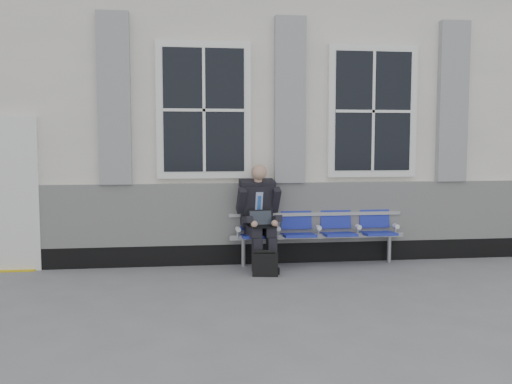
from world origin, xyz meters
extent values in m
plane|color=slate|center=(0.00, 0.00, 0.00)|extent=(70.00, 70.00, 0.00)
cube|color=white|center=(0.00, 3.50, 2.10)|extent=(14.00, 4.00, 4.20)
cube|color=gray|center=(0.00, 3.50, 4.32)|extent=(14.40, 4.40, 0.24)
cube|color=black|center=(0.00, 1.47, 0.15)|extent=(14.00, 0.10, 0.30)
cube|color=silver|center=(0.00, 1.46, 0.75)|extent=(14.00, 0.08, 0.90)
cube|color=gray|center=(-3.40, 1.44, 2.40)|extent=(0.45, 0.14, 2.40)
cube|color=gray|center=(-0.90, 1.44, 2.40)|extent=(0.45, 0.14, 2.40)
cube|color=gray|center=(1.60, 1.44, 2.40)|extent=(0.45, 0.14, 2.40)
cube|color=white|center=(-2.15, 1.46, 2.25)|extent=(1.35, 0.10, 1.95)
cube|color=black|center=(-2.15, 1.41, 2.25)|extent=(1.15, 0.02, 1.75)
cube|color=white|center=(0.35, 1.46, 2.25)|extent=(1.35, 0.10, 1.95)
cube|color=black|center=(0.35, 1.41, 2.25)|extent=(1.15, 0.02, 1.75)
cube|color=black|center=(-5.00, 1.60, 1.05)|extent=(0.95, 0.30, 2.10)
cube|color=gold|center=(-5.00, 1.48, 0.01)|extent=(0.95, 0.30, 0.02)
cube|color=#9EA0A3|center=(-0.50, 1.30, 0.42)|extent=(2.60, 0.07, 0.07)
cube|color=#9EA0A3|center=(-0.50, 1.42, 0.73)|extent=(2.60, 0.05, 0.05)
cylinder|color=#9EA0A3|center=(-1.60, 1.30, 0.20)|extent=(0.06, 0.06, 0.39)
cylinder|color=#9EA0A3|center=(0.60, 1.30, 0.20)|extent=(0.06, 0.06, 0.39)
cube|color=#17249B|center=(-1.40, 1.22, 0.45)|extent=(0.46, 0.42, 0.07)
cube|color=#17249B|center=(-1.40, 1.43, 0.71)|extent=(0.46, 0.10, 0.40)
cube|color=#17249B|center=(-0.80, 1.22, 0.45)|extent=(0.46, 0.42, 0.07)
cube|color=#17249B|center=(-0.80, 1.43, 0.71)|extent=(0.46, 0.10, 0.40)
cube|color=#17249B|center=(-0.20, 1.22, 0.45)|extent=(0.46, 0.42, 0.07)
cube|color=#17249B|center=(-0.20, 1.43, 0.71)|extent=(0.46, 0.10, 0.40)
cube|color=#17249B|center=(0.40, 1.22, 0.45)|extent=(0.46, 0.42, 0.07)
cube|color=#17249B|center=(0.40, 1.43, 0.71)|extent=(0.46, 0.10, 0.40)
cylinder|color=white|center=(-1.68, 1.25, 0.55)|extent=(0.07, 0.12, 0.07)
cylinder|color=white|center=(-1.10, 1.25, 0.55)|extent=(0.07, 0.12, 0.07)
cylinder|color=white|center=(-0.50, 1.25, 0.55)|extent=(0.07, 0.12, 0.07)
cylinder|color=white|center=(0.10, 1.25, 0.55)|extent=(0.07, 0.12, 0.07)
cylinder|color=white|center=(0.68, 1.25, 0.55)|extent=(0.07, 0.12, 0.07)
cube|color=black|center=(-1.45, 0.81, 0.05)|extent=(0.15, 0.28, 0.09)
cube|color=black|center=(-1.24, 0.84, 0.05)|extent=(0.15, 0.28, 0.09)
cube|color=black|center=(-1.45, 0.88, 0.25)|extent=(0.14, 0.15, 0.47)
cube|color=black|center=(-1.25, 0.90, 0.25)|extent=(0.14, 0.15, 0.47)
cube|color=black|center=(-1.48, 1.10, 0.54)|extent=(0.20, 0.48, 0.15)
cube|color=black|center=(-1.28, 1.13, 0.54)|extent=(0.20, 0.48, 0.15)
cube|color=black|center=(-1.40, 1.32, 0.89)|extent=(0.47, 0.40, 0.66)
cube|color=#AAB7DF|center=(-1.39, 1.20, 0.91)|extent=(0.11, 0.11, 0.37)
cube|color=blue|center=(-1.39, 1.19, 0.89)|extent=(0.06, 0.09, 0.31)
cube|color=black|center=(-1.40, 1.29, 1.20)|extent=(0.52, 0.30, 0.15)
cylinder|color=tan|center=(-1.39, 1.24, 1.27)|extent=(0.11, 0.11, 0.10)
sphere|color=tan|center=(-1.39, 1.18, 1.37)|extent=(0.22, 0.22, 0.22)
cube|color=black|center=(-1.64, 1.19, 0.97)|extent=(0.14, 0.31, 0.39)
cube|color=black|center=(-1.14, 1.25, 0.97)|extent=(0.14, 0.31, 0.39)
cube|color=black|center=(-1.57, 1.01, 0.72)|extent=(0.13, 0.33, 0.15)
cube|color=black|center=(-1.16, 1.06, 0.72)|extent=(0.13, 0.33, 0.15)
sphere|color=tan|center=(-1.50, 0.87, 0.68)|extent=(0.09, 0.09, 0.09)
sphere|color=tan|center=(-1.21, 0.90, 0.68)|extent=(0.09, 0.09, 0.09)
cube|color=black|center=(-1.36, 0.97, 0.63)|extent=(0.37, 0.28, 0.02)
cube|color=black|center=(-1.38, 1.09, 0.73)|extent=(0.35, 0.13, 0.22)
cube|color=black|center=(-1.37, 1.08, 0.73)|extent=(0.32, 0.11, 0.19)
cube|color=black|center=(-1.37, 0.67, 0.15)|extent=(0.36, 0.20, 0.31)
cylinder|color=black|center=(-1.37, 0.67, 0.33)|extent=(0.28, 0.10, 0.05)
camera|label=1|loc=(-2.47, -6.80, 1.81)|focal=40.00mm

